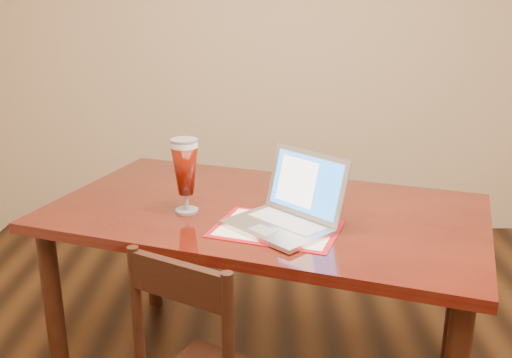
{
  "coord_description": "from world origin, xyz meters",
  "views": [
    {
      "loc": [
        -0.33,
        -1.38,
        1.62
      ],
      "look_at": [
        -0.38,
        0.76,
        0.93
      ],
      "focal_mm": 40.0,
      "sensor_mm": 36.0,
      "label": 1
    }
  ],
  "objects": [
    {
      "name": "dining_table",
      "position": [
        -0.34,
        0.76,
        0.71
      ],
      "size": [
        1.93,
        1.46,
        1.1
      ],
      "rotation": [
        0.0,
        0.0,
        -0.32
      ],
      "color": "#491209",
      "rests_on": "ground"
    }
  ]
}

